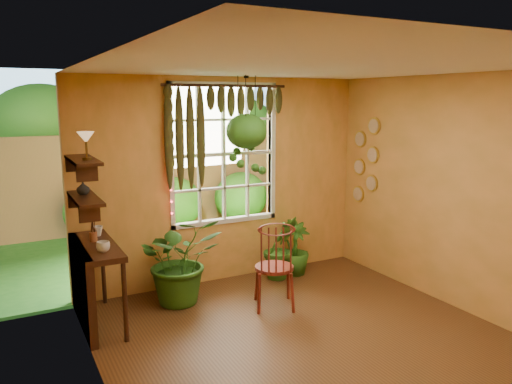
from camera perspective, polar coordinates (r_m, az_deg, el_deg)
floor at (r=5.16m, az=7.38°, el=-17.39°), size 4.50×4.50×0.00m
ceiling at (r=4.57m, az=8.20°, el=14.08°), size 4.50×4.50×0.00m
wall_back at (r=6.61m, az=-3.59°, el=1.30°), size 4.00×0.00×4.00m
wall_left at (r=3.91m, az=-17.01°, el=-5.66°), size 0.00×4.50×4.50m
wall_right at (r=6.05m, az=23.41°, el=-0.43°), size 0.00×4.50×4.50m
window at (r=6.59m, az=-3.74°, el=4.34°), size 1.52×0.10×1.86m
valance_vine at (r=6.41m, az=-4.05°, el=9.33°), size 1.70×0.12×1.10m
string_lights at (r=6.23m, az=-9.81°, el=4.31°), size 0.03×0.03×1.54m
wall_plates at (r=7.24m, az=12.41°, el=3.48°), size 0.04×0.32×1.10m
counter_ledge at (r=5.67m, az=-18.77°, el=-9.16°), size 0.40×1.20×0.90m
shelf_lower at (r=5.46m, az=-18.94°, el=-0.70°), size 0.25×0.90×0.04m
shelf_upper at (r=5.40m, az=-19.19°, el=3.47°), size 0.25×0.90×0.04m
backyard at (r=11.03m, az=-12.35°, el=4.44°), size 14.00×10.00×12.00m
windsor_chair at (r=5.90m, az=2.13°, el=-9.87°), size 0.60×0.61×1.22m
potted_plant_left at (r=6.05m, az=-8.63°, el=-7.63°), size 1.04×0.93×1.07m
potted_plant_mid at (r=6.81m, az=2.85°, el=-6.34°), size 0.52×0.43×0.87m
potted_plant_right at (r=6.99m, az=4.38°, el=-6.38°), size 0.43×0.43×0.76m
hanging_basket at (r=6.25m, az=-1.10°, el=6.44°), size 0.52×0.52×1.25m
cup_a at (r=5.26m, az=-17.06°, el=-6.00°), size 0.14×0.14×0.11m
cup_b at (r=5.88m, az=-17.68°, el=-4.28°), size 0.15×0.15×0.11m
brush_jar at (r=5.66m, az=-18.13°, el=-4.23°), size 0.08×0.08×0.30m
shelf_vase at (r=5.57m, az=-19.16°, el=0.43°), size 0.16×0.16×0.14m
tiffany_lamp at (r=5.20m, az=-18.87°, el=5.74°), size 0.17×0.17×0.28m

